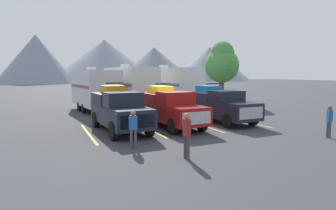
{
  "coord_description": "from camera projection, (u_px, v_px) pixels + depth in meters",
  "views": [
    {
      "loc": [
        -7.14,
        -15.89,
        3.13
      ],
      "look_at": [
        0.0,
        0.41,
        1.2
      ],
      "focal_mm": 30.74,
      "sensor_mm": 36.0,
      "label": 1
    }
  ],
  "objects": [
    {
      "name": "person_c",
      "position": [
        133.0,
        127.0,
        11.92
      ],
      "size": [
        0.36,
        0.24,
        1.64
      ],
      "color": "#3F3F42",
      "rests_on": "ground"
    },
    {
      "name": "lot_stripe_b",
      "position": [
        148.0,
        129.0,
        16.45
      ],
      "size": [
        0.12,
        5.5,
        0.01
      ],
      "primitive_type": "cube",
      "color": "gold",
      "rests_on": "ground"
    },
    {
      "name": "lot_stripe_c",
      "position": [
        199.0,
        125.0,
        17.78
      ],
      "size": [
        0.12,
        5.5,
        0.01
      ],
      "primitive_type": "cube",
      "color": "gold",
      "rests_on": "ground"
    },
    {
      "name": "person_b",
      "position": [
        329.0,
        119.0,
        14.01
      ],
      "size": [
        0.26,
        0.34,
        1.61
      ],
      "color": "#3F3F42",
      "rests_on": "ground"
    },
    {
      "name": "mountain_ridge",
      "position": [
        107.0,
        63.0,
        106.72
      ],
      "size": [
        156.27,
        45.73,
        15.95
      ],
      "color": "gray",
      "rests_on": "ground"
    },
    {
      "name": "pickup_truck_b",
      "position": [
        169.0,
        107.0,
        17.13
      ],
      "size": [
        2.31,
        5.77,
        2.56
      ],
      "color": "maroon",
      "rests_on": "ground"
    },
    {
      "name": "ground_plane",
      "position": [
        171.0,
        125.0,
        17.65
      ],
      "size": [
        240.0,
        240.0,
        0.0
      ],
      "primitive_type": "plane",
      "color": "#38383D"
    },
    {
      "name": "camper_trailer_a",
      "position": [
        95.0,
        88.0,
        24.02
      ],
      "size": [
        3.24,
        7.63,
        3.72
      ],
      "color": "silver",
      "rests_on": "ground"
    },
    {
      "name": "tree_a",
      "position": [
        222.0,
        63.0,
        29.44
      ],
      "size": [
        3.51,
        3.51,
        6.44
      ],
      "color": "brown",
      "rests_on": "ground"
    },
    {
      "name": "person_a",
      "position": [
        187.0,
        132.0,
        10.56
      ],
      "size": [
        0.23,
        0.38,
        1.71
      ],
      "color": "#3F3F42",
      "rests_on": "ground"
    },
    {
      "name": "camper_trailer_b",
      "position": [
        130.0,
        86.0,
        25.16
      ],
      "size": [
        3.19,
        8.26,
        3.98
      ],
      "color": "white",
      "rests_on": "ground"
    },
    {
      "name": "lot_stripe_a",
      "position": [
        88.0,
        134.0,
        15.12
      ],
      "size": [
        0.12,
        5.5,
        0.01
      ],
      "primitive_type": "cube",
      "color": "gold",
      "rests_on": "ground"
    },
    {
      "name": "pickup_truck_a",
      "position": [
        119.0,
        109.0,
        15.77
      ],
      "size": [
        2.34,
        5.54,
        2.65
      ],
      "color": "black",
      "rests_on": "ground"
    },
    {
      "name": "camper_trailer_c",
      "position": [
        170.0,
        86.0,
        26.09
      ],
      "size": [
        3.19,
        8.71,
        3.94
      ],
      "color": "white",
      "rests_on": "ground"
    },
    {
      "name": "lot_stripe_d",
      "position": [
        243.0,
        121.0,
        19.12
      ],
      "size": [
        0.12,
        5.5,
        0.01
      ],
      "primitive_type": "cube",
      "color": "gold",
      "rests_on": "ground"
    },
    {
      "name": "pickup_truck_c",
      "position": [
        219.0,
        104.0,
        18.78
      ],
      "size": [
        2.37,
        5.63,
        2.51
      ],
      "color": "black",
      "rests_on": "ground"
    }
  ]
}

